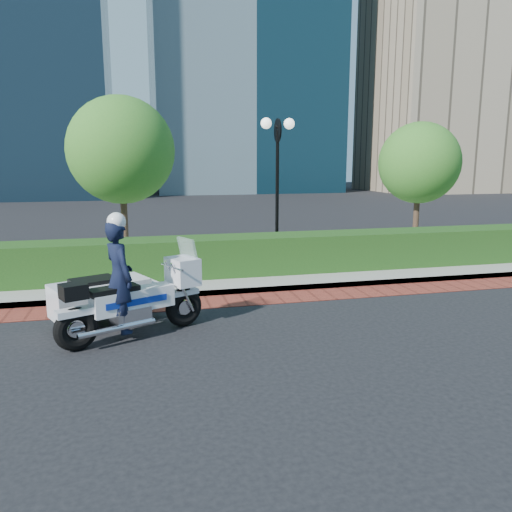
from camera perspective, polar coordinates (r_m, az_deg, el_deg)
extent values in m
plane|color=black|center=(10.28, 5.00, -6.95)|extent=(120.00, 120.00, 0.00)
cube|color=maroon|center=(11.65, 2.64, -4.75)|extent=(60.00, 1.00, 0.01)
cube|color=gray|center=(15.89, -1.89, -0.25)|extent=(60.00, 8.00, 0.15)
cube|color=#113311|center=(13.48, 0.17, 0.23)|extent=(18.00, 1.20, 1.00)
cylinder|color=black|center=(15.32, 2.38, 0.18)|extent=(0.30, 0.30, 0.30)
cylinder|color=black|center=(15.08, 2.44, 7.10)|extent=(0.10, 0.10, 3.70)
cylinder|color=black|center=(15.08, 2.49, 14.13)|extent=(0.04, 0.70, 0.70)
sphere|color=white|center=(15.00, 1.17, 14.93)|extent=(0.32, 0.32, 0.32)
sphere|color=white|center=(15.19, 3.81, 14.85)|extent=(0.32, 0.32, 0.32)
cylinder|color=#332319|center=(15.88, -14.78, 3.63)|extent=(0.20, 0.20, 2.17)
sphere|color=#15571A|center=(15.77, -15.17, 11.60)|extent=(3.20, 3.20, 3.20)
cylinder|color=#332319|center=(18.60, 17.81, 4.10)|extent=(0.20, 0.20, 1.92)
sphere|color=#15571A|center=(18.49, 18.16, 10.08)|extent=(2.80, 2.80, 2.80)
cube|color=gray|center=(57.64, 20.86, 21.06)|extent=(14.00, 12.00, 28.00)
torus|color=black|center=(8.92, -19.87, -7.86)|extent=(0.78, 0.52, 0.75)
torus|color=black|center=(9.70, -8.26, -5.81)|extent=(0.78, 0.52, 0.75)
cube|color=silver|center=(9.16, -13.90, -4.85)|extent=(1.50, 0.94, 0.39)
cube|color=silver|center=(9.22, -14.15, -6.54)|extent=(0.76, 0.67, 0.32)
cube|color=silver|center=(9.52, -8.37, -1.73)|extent=(0.67, 0.76, 0.51)
cube|color=silver|center=(9.50, -7.84, 0.71)|extent=(0.36, 0.58, 0.46)
cube|color=black|center=(8.98, -15.96, -3.78)|extent=(0.92, 0.66, 0.11)
cube|color=black|center=(8.74, -20.15, -3.81)|extent=(0.51, 0.50, 0.25)
cube|color=silver|center=(9.99, -17.36, -4.55)|extent=(1.94, 1.46, 0.63)
cube|color=black|center=(9.87, -18.09, -2.73)|extent=(0.96, 0.85, 0.09)
torus|color=black|center=(10.52, -18.92, -5.47)|extent=(0.59, 0.40, 0.57)
imported|color=black|center=(8.97, -15.36, -2.32)|extent=(0.72, 0.85, 1.97)
sphere|color=white|center=(8.81, -15.67, 3.78)|extent=(0.32, 0.32, 0.32)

